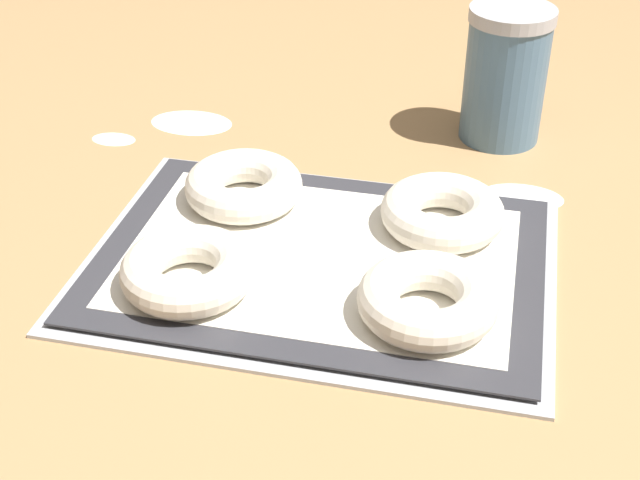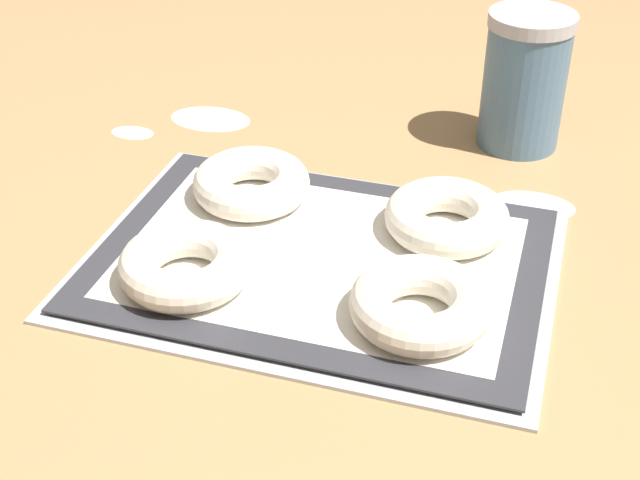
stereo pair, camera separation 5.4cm
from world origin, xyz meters
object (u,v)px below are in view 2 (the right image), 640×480
baking_tray (320,262)px  bagel_front_left (186,264)px  flour_canister (524,80)px  bagel_back_left (251,183)px  bagel_front_right (420,304)px  bagel_back_right (447,217)px

baking_tray → bagel_front_left: (-0.11, -0.08, 0.03)m
bagel_front_left → flour_canister: size_ratio=0.77×
baking_tray → flour_canister: 0.37m
bagel_back_left → bagel_front_right: bearing=-35.2°
flour_canister → bagel_front_right: bearing=-96.0°
bagel_back_left → flour_canister: 0.36m
baking_tray → bagel_front_right: (0.12, -0.07, 0.03)m
bagel_front_left → bagel_back_left: size_ratio=1.00×
bagel_back_right → baking_tray: bearing=-144.7°
baking_tray → bagel_back_right: 0.14m
bagel_front_left → bagel_front_right: bearing=1.5°
baking_tray → bagel_back_right: size_ratio=3.62×
baking_tray → flour_canister: (0.16, 0.33, 0.08)m
bagel_front_left → bagel_back_left: 0.16m
bagel_front_right → baking_tray: bearing=148.4°
bagel_front_left → bagel_front_right: size_ratio=1.00×
bagel_front_right → flour_canister: bearing=84.0°
bagel_front_right → bagel_back_right: bearing=91.5°
bagel_back_right → flour_canister: (0.05, 0.25, 0.05)m
flour_canister → bagel_back_left: bearing=-137.6°
bagel_front_right → bagel_back_right: same height
baking_tray → flour_canister: size_ratio=2.78×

